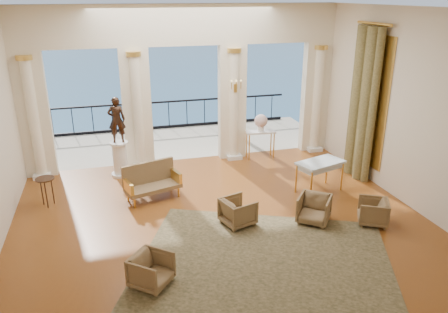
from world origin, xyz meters
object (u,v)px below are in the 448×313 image
object	(u,v)px
armchair_a	(151,269)
armchair_c	(373,210)
game_table	(320,165)
armchair_d	(238,210)
settee	(151,181)
armchair_b	(314,208)
console_table	(261,136)
pedestal	(120,159)
side_table	(45,182)
statue	(117,120)

from	to	relation	value
armchair_a	armchair_c	world-z (taller)	armchair_a
game_table	armchair_d	bearing A→B (deg)	-174.39
settee	game_table	bearing A→B (deg)	-27.30
armchair_a	armchair_d	size ratio (longest dim) A/B	0.97
armchair_b	console_table	bearing A→B (deg)	125.24
armchair_b	pedestal	world-z (taller)	pedestal
settee	pedestal	distance (m)	1.77
armchair_c	console_table	bearing A→B (deg)	-139.20
settee	pedestal	xyz separation A→B (m)	(-0.66, 1.64, 0.03)
armchair_d	armchair_b	bearing A→B (deg)	-119.64
settee	side_table	distance (m)	2.45
armchair_d	game_table	world-z (taller)	game_table
game_table	side_table	world-z (taller)	game_table
game_table	pedestal	world-z (taller)	pedestal
game_table	pedestal	bearing A→B (deg)	135.70
game_table	side_table	distance (m)	6.66
armchair_d	side_table	xyz separation A→B (m)	(-4.09, 2.07, 0.27)
armchair_d	console_table	bearing A→B (deg)	-43.96
armchair_a	settee	world-z (taller)	settee
console_table	side_table	distance (m)	6.21
pedestal	console_table	size ratio (longest dim) A/B	1.05
statue	console_table	world-z (taller)	statue
side_table	armchair_d	bearing A→B (deg)	-26.79
armchair_b	armchair_d	distance (m)	1.68
armchair_b	settee	size ratio (longest dim) A/B	0.47
armchair_c	pedestal	size ratio (longest dim) A/B	0.64
settee	statue	world-z (taller)	statue
armchair_a	armchair_b	world-z (taller)	armchair_b
settee	statue	size ratio (longest dim) A/B	1.16
pedestal	statue	bearing A→B (deg)	180.00
armchair_c	side_table	xyz separation A→B (m)	(-6.94, 2.83, 0.29)
statue	side_table	size ratio (longest dim) A/B	1.77
armchair_a	settee	xyz separation A→B (m)	(0.42, 3.48, 0.12)
armchair_b	game_table	size ratio (longest dim) A/B	0.52
game_table	side_table	xyz separation A→B (m)	(-6.58, 1.00, -0.12)
armchair_c	armchair_d	distance (m)	2.95
armchair_c	armchair_d	xyz separation A→B (m)	(-2.85, 0.77, 0.02)
armchair_a	statue	distance (m)	5.29
statue	console_table	xyz separation A→B (m)	(4.20, 0.28, -0.90)
armchair_a	statue	xyz separation A→B (m)	(-0.24, 5.13, 1.28)
armchair_c	settee	bearing A→B (deg)	-91.33
console_table	side_table	xyz separation A→B (m)	(-5.98, -1.70, -0.10)
settee	game_table	xyz separation A→B (m)	(4.15, -0.77, 0.28)
settee	pedestal	size ratio (longest dim) A/B	1.49
settee	armchair_d	bearing A→B (deg)	-64.74
armchair_a	armchair_b	bearing A→B (deg)	-30.45
armchair_c	side_table	distance (m)	7.51
side_table	armchair_a	bearing A→B (deg)	-61.41
armchair_a	side_table	size ratio (longest dim) A/B	0.91
game_table	armchair_a	bearing A→B (deg)	-166.87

